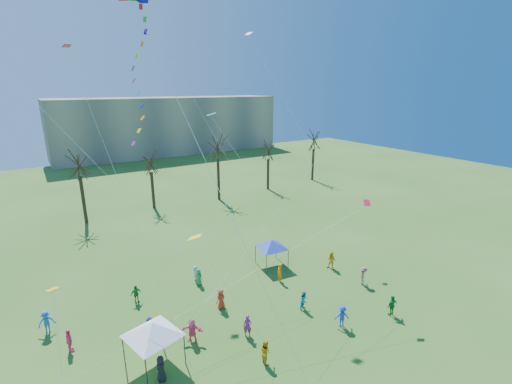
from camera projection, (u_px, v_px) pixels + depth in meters
ground at (289, 378)px, 22.67m from camera, size 160.00×160.00×0.00m
distant_building at (170, 125)px, 98.03m from camera, size 60.00×14.00×15.00m
bare_tree_row at (142, 165)px, 50.52m from camera, size 69.72×8.06×10.72m
big_box_kite at (145, 78)px, 18.89m from camera, size 3.32×6.76×23.72m
canopy_tent_white at (152, 329)px, 23.00m from camera, size 4.21×4.21×3.26m
canopy_tent_blue at (272, 244)px, 36.22m from camera, size 3.82×3.82×2.88m
festival_crowd at (218, 316)px, 27.36m from camera, size 26.51×14.69×1.82m
small_kites_aloft at (203, 147)px, 26.95m from camera, size 29.82×19.61×32.64m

